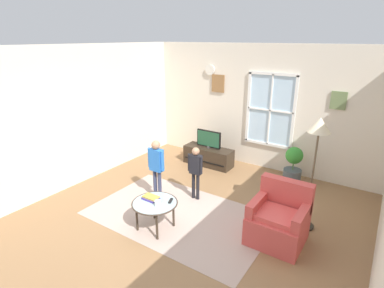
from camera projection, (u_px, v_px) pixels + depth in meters
ground_plane at (178, 228)px, 4.78m from camera, size 5.82×6.62×0.02m
back_wall at (259, 107)px, 6.72m from camera, size 5.22×0.17×2.71m
side_wall_left at (63, 120)px, 5.72m from camera, size 0.12×6.02×2.71m
area_rug at (179, 215)px, 5.11m from camera, size 2.97×1.84×0.01m
tv_stand at (208, 156)px, 7.07m from camera, size 1.15×0.42×0.42m
television at (209, 139)px, 6.93m from camera, size 0.60×0.08×0.41m
armchair at (279, 220)px, 4.40m from camera, size 0.76×0.74×0.87m
coffee_table at (155, 204)px, 4.63m from camera, size 0.71×0.71×0.46m
book_stack at (151, 198)px, 4.71m from camera, size 0.25×0.18×0.05m
cup at (158, 203)px, 4.51m from camera, size 0.09×0.09×0.09m
remote_near_books at (171, 201)px, 4.65m from camera, size 0.09×0.15×0.02m
person_black_shirt at (196, 167)px, 5.43m from camera, size 0.30×0.14×1.01m
person_blue_shirt at (156, 163)px, 5.40m from camera, size 0.34×0.16×1.14m
potted_plant_by_window at (293, 165)px, 6.18m from camera, size 0.36×0.36×0.75m
floor_lamp at (318, 137)px, 4.31m from camera, size 0.32×0.32×1.78m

